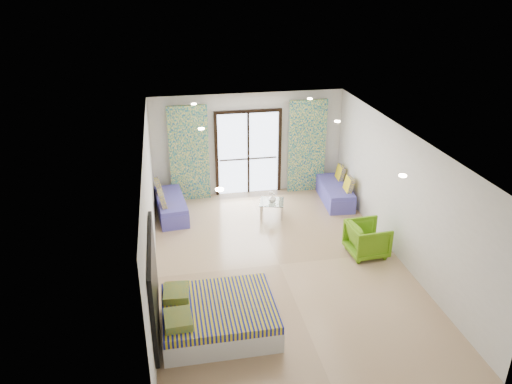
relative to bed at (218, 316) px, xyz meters
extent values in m
cube|color=black|center=(1.48, 5.48, 1.97)|extent=(1.76, 0.08, 0.08)
cube|color=black|center=(0.64, 5.48, 0.83)|extent=(0.08, 0.08, 2.20)
cube|color=black|center=(2.32, 5.48, 0.83)|extent=(0.08, 0.08, 2.20)
cube|color=black|center=(1.48, 5.48, 0.83)|extent=(0.05, 0.06, 2.20)
cube|color=#595451|center=(1.48, 5.50, 0.68)|extent=(1.52, 0.03, 0.04)
cube|color=silver|center=(-0.07, 5.34, 0.98)|extent=(1.00, 0.10, 2.50)
cube|color=silver|center=(3.03, 5.34, 0.98)|extent=(1.00, 0.10, 2.50)
cylinder|color=#FFE0B2|center=(0.08, -0.23, 2.40)|extent=(0.12, 0.12, 0.02)
cylinder|color=#FFE0B2|center=(2.88, -0.23, 2.40)|extent=(0.12, 0.12, 0.02)
cylinder|color=#FFE0B2|center=(0.08, 2.77, 2.40)|extent=(0.12, 0.12, 0.02)
cylinder|color=#FFE0B2|center=(2.88, 2.77, 2.40)|extent=(0.12, 0.12, 0.02)
cylinder|color=#FFE0B2|center=(0.08, 4.77, 2.40)|extent=(0.12, 0.12, 0.02)
cylinder|color=#FFE0B2|center=(2.88, 4.77, 2.40)|extent=(0.12, 0.12, 0.02)
cube|color=black|center=(-0.98, 0.00, 0.78)|extent=(0.06, 2.10, 1.50)
cube|color=silver|center=(-0.99, 1.25, 0.78)|extent=(0.02, 0.10, 0.10)
cube|color=silver|center=(0.03, 0.00, -0.08)|extent=(1.87, 1.49, 0.37)
cube|color=navy|center=(0.03, 0.00, 0.17)|extent=(1.85, 1.52, 0.14)
cube|color=#155F53|center=(-0.65, -0.36, 0.31)|extent=(0.45, 0.54, 0.13)
cube|color=#155F53|center=(-0.65, 0.36, 0.31)|extent=(0.46, 0.54, 0.13)
cube|color=#4C47AA|center=(-0.62, 4.47, -0.09)|extent=(0.80, 1.72, 0.37)
cube|color=#4C47AA|center=(-0.62, 4.47, 0.15)|extent=(0.79, 1.68, 0.09)
cube|color=navy|center=(-0.82, 4.06, 0.36)|extent=(0.22, 0.43, 0.38)
cube|color=navy|center=(-0.89, 4.83, 0.36)|extent=(0.22, 0.43, 0.38)
cube|color=#4C47AA|center=(3.58, 4.50, -0.08)|extent=(0.76, 1.70, 0.37)
cube|color=#4C47AA|center=(3.58, 4.50, 0.15)|extent=(0.74, 1.67, 0.09)
cube|color=navy|center=(3.78, 4.10, 0.36)|extent=(0.21, 0.43, 0.38)
cube|color=navy|center=(3.83, 4.87, 0.36)|extent=(0.21, 0.43, 0.38)
cylinder|color=silver|center=(1.48, 3.80, -0.08)|extent=(0.06, 0.06, 0.37)
cylinder|color=silver|center=(1.97, 3.67, -0.08)|extent=(0.06, 0.06, 0.37)
cylinder|color=silver|center=(1.61, 4.29, -0.08)|extent=(0.06, 0.06, 0.37)
cylinder|color=silver|center=(2.10, 4.16, -0.08)|extent=(0.06, 0.06, 0.37)
cube|color=#8CA59E|center=(1.79, 3.98, 0.10)|extent=(0.70, 0.70, 0.02)
sphere|color=white|center=(1.83, 3.97, 0.31)|extent=(0.07, 0.07, 0.07)
sphere|color=white|center=(1.80, 4.02, 0.32)|extent=(0.07, 0.07, 0.07)
sphere|color=white|center=(1.74, 3.99, 0.34)|extent=(0.07, 0.07, 0.07)
sphere|color=white|center=(1.78, 3.93, 0.36)|extent=(0.07, 0.07, 0.07)
imported|color=white|center=(1.79, 3.93, 0.20)|extent=(0.22, 0.23, 0.19)
imported|color=#5B9613|center=(3.37, 1.84, 0.13)|extent=(0.77, 0.81, 0.79)
camera|label=1|loc=(-0.62, -6.70, 5.27)|focal=35.00mm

